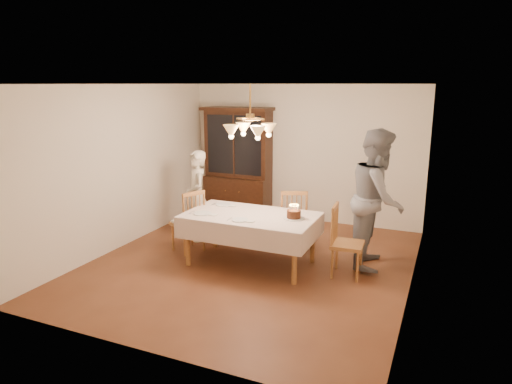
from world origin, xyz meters
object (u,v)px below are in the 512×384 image
at_px(dining_table, 251,219).
at_px(chair_far_side, 293,223).
at_px(birthday_cake, 294,215).
at_px(china_hutch, 238,164).
at_px(elderly_woman, 197,196).

relative_size(dining_table, chair_far_side, 1.90).
bearing_deg(dining_table, birthday_cake, 4.67).
distance_m(dining_table, china_hutch, 2.61).
xyz_separation_m(chair_far_side, elderly_woman, (-1.64, -0.20, 0.32)).
relative_size(china_hutch, birthday_cake, 7.20).
xyz_separation_m(chair_far_side, birthday_cake, (0.27, -0.79, 0.37)).
distance_m(china_hutch, birthday_cake, 2.93).
xyz_separation_m(china_hutch, chair_far_side, (1.65, -1.42, -0.60)).
relative_size(china_hutch, chair_far_side, 2.16).
bearing_deg(chair_far_side, birthday_cake, -71.07).
relative_size(dining_table, china_hutch, 0.88).
bearing_deg(birthday_cake, dining_table, -175.33).
height_order(chair_far_side, elderly_woman, elderly_woman).
relative_size(chair_far_side, elderly_woman, 0.65).
relative_size(china_hutch, elderly_woman, 1.41).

